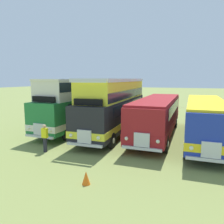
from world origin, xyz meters
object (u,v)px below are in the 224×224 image
(bus_second_in_row, at_px, (115,105))
(cone_near_end, at_px, (86,178))
(bus_third_in_row, at_px, (158,114))
(bus_fourth_in_row, at_px, (205,117))
(bus_first_in_row, at_px, (79,102))
(marshal_person, at_px, (45,138))

(bus_second_in_row, height_order, cone_near_end, bus_second_in_row)
(bus_third_in_row, height_order, bus_fourth_in_row, same)
(bus_first_in_row, xyz_separation_m, cone_near_end, (5.73, -9.20, -2.18))
(bus_fourth_in_row, xyz_separation_m, cone_near_end, (-4.77, -9.15, -1.46))
(bus_second_in_row, distance_m, bus_fourth_in_row, 7.03)
(bus_third_in_row, distance_m, marshal_person, 8.83)
(bus_second_in_row, relative_size, cone_near_end, 19.85)
(bus_first_in_row, height_order, bus_third_in_row, bus_first_in_row)
(bus_first_in_row, distance_m, bus_third_in_row, 7.04)
(bus_second_in_row, distance_m, cone_near_end, 9.68)
(bus_first_in_row, xyz_separation_m, bus_third_in_row, (7.00, 0.34, -0.71))
(bus_first_in_row, relative_size, bus_fourth_in_row, 0.91)
(bus_first_in_row, bearing_deg, bus_third_in_row, 2.76)
(bus_fourth_in_row, bearing_deg, cone_near_end, -117.54)
(bus_fourth_in_row, relative_size, marshal_person, 6.67)
(bus_first_in_row, height_order, bus_second_in_row, bus_second_in_row)
(bus_second_in_row, relative_size, marshal_person, 6.77)
(bus_second_in_row, distance_m, bus_third_in_row, 3.57)
(bus_first_in_row, relative_size, cone_near_end, 17.84)
(cone_near_end, bearing_deg, bus_second_in_row, 103.68)
(marshal_person, bearing_deg, bus_fourth_in_row, 34.46)
(bus_third_in_row, bearing_deg, cone_near_end, -97.58)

